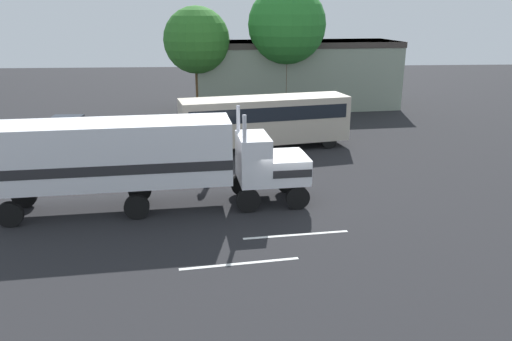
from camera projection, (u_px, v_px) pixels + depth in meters
The scene contains 10 objects.
ground_plane at pixel (285, 203), 23.58m from camera, with size 120.00×120.00×0.00m, color #232326.
lane_stripe_near at pixel (296, 235), 20.26m from camera, with size 4.40×0.16×0.01m, color silver.
lane_stripe_mid at pixel (240, 264), 17.96m from camera, with size 4.40×0.16×0.01m, color silver.
semi_truck at pixel (138, 157), 22.13m from camera, with size 14.34×4.10×4.50m.
person_bystander at pixel (206, 171), 25.40m from camera, with size 0.41×0.48×1.63m.
parked_bus at pixel (265, 118), 32.29m from camera, with size 11.29×4.77×3.40m.
parked_car at pixel (70, 127), 35.35m from camera, with size 4.44×1.90×1.57m.
tree_left at pixel (197, 40), 41.11m from camera, with size 5.52×5.52×9.15m.
tree_center at pixel (287, 25), 41.59m from camera, with size 6.56×6.56×10.88m.
building_backdrop at pixel (296, 72), 45.77m from camera, with size 18.99×7.78×6.09m.
Camera 1 is at (-2.85, -21.80, 8.79)m, focal length 34.72 mm.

